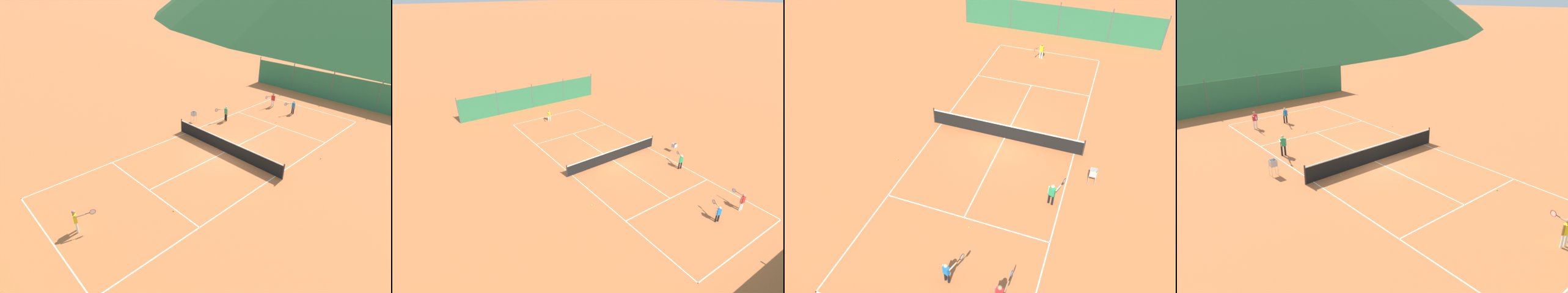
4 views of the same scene
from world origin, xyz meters
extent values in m
plane|color=#BC6638|center=(0.00, 0.00, 0.00)|extent=(600.00, 600.00, 0.00)
cube|color=white|center=(0.00, 11.90, 0.00)|extent=(8.25, 0.05, 0.01)
cube|color=white|center=(0.00, -11.90, 0.00)|extent=(8.25, 0.05, 0.01)
cube|color=white|center=(-4.10, 0.00, 0.00)|extent=(0.05, 23.85, 0.01)
cube|color=white|center=(4.10, 0.00, 0.00)|extent=(0.05, 23.85, 0.01)
cube|color=white|center=(0.00, 6.40, 0.00)|extent=(8.20, 0.05, 0.01)
cube|color=white|center=(0.00, -6.40, 0.00)|extent=(8.20, 0.05, 0.01)
cube|color=white|center=(0.00, 0.00, 0.00)|extent=(0.05, 12.80, 0.01)
cylinder|color=#2D2D2D|center=(-4.55, 0.00, 0.53)|extent=(0.08, 0.08, 1.06)
cylinder|color=#2D2D2D|center=(4.55, 0.00, 0.53)|extent=(0.08, 0.08, 1.06)
cube|color=black|center=(0.00, 0.00, 0.46)|extent=(9.10, 0.02, 0.91)
cube|color=white|center=(0.00, 0.00, 0.93)|extent=(9.10, 0.04, 0.06)
cube|color=#2D754C|center=(0.00, -15.50, 1.30)|extent=(17.20, 0.04, 2.60)
cylinder|color=#59595E|center=(-8.60, -15.50, 1.45)|extent=(0.08, 0.08, 2.90)
cylinder|color=#59595E|center=(-4.30, -15.50, 1.45)|extent=(0.08, 0.08, 2.90)
cylinder|color=#59595E|center=(0.00, -15.50, 1.45)|extent=(0.08, 0.08, 2.90)
cylinder|color=#59595E|center=(4.30, -15.50, 1.45)|extent=(0.08, 0.08, 2.90)
cylinder|color=#59595E|center=(8.60, -15.50, 1.45)|extent=(0.08, 0.08, 2.90)
cylinder|color=black|center=(-0.51, 9.64, 0.28)|extent=(0.10, 0.10, 0.56)
cylinder|color=black|center=(-0.68, 9.69, 0.28)|extent=(0.10, 0.10, 0.56)
cube|color=blue|center=(-0.59, 9.67, 0.77)|extent=(0.30, 0.23, 0.43)
sphere|color=tan|center=(-0.59, 9.67, 1.10)|extent=(0.17, 0.17, 0.17)
cylinder|color=tan|center=(-0.43, 9.61, 0.77)|extent=(0.06, 0.06, 0.43)
cylinder|color=tan|center=(-0.82, 9.51, 0.94)|extent=(0.19, 0.43, 0.06)
cylinder|color=black|center=(-0.92, 9.22, 0.94)|extent=(0.09, 0.20, 0.03)
torus|color=black|center=(-0.99, 8.99, 0.94)|extent=(0.11, 0.28, 0.28)
cylinder|color=silver|center=(-0.99, 8.99, 0.94)|extent=(0.08, 0.24, 0.25)
cylinder|color=white|center=(0.25, -10.71, 0.29)|extent=(0.10, 0.10, 0.58)
cylinder|color=white|center=(0.43, -10.75, 0.29)|extent=(0.10, 0.10, 0.58)
cube|color=yellow|center=(0.34, -10.73, 0.81)|extent=(0.31, 0.23, 0.45)
sphere|color=#A37556|center=(0.34, -10.73, 1.15)|extent=(0.18, 0.18, 0.18)
cylinder|color=#A37556|center=(0.17, -10.68, 0.81)|extent=(0.07, 0.07, 0.45)
cylinder|color=#A37556|center=(0.57, -10.56, 0.98)|extent=(0.18, 0.45, 0.07)
cylinder|color=black|center=(0.66, -10.24, 0.98)|extent=(0.08, 0.21, 0.03)
torus|color=red|center=(0.72, -10.01, 0.98)|extent=(0.09, 0.28, 0.28)
cylinder|color=silver|center=(0.72, -10.01, 0.98)|extent=(0.07, 0.24, 0.25)
cylinder|color=white|center=(-2.76, 9.86, 0.30)|extent=(0.11, 0.11, 0.60)
cylinder|color=white|center=(-2.96, 9.87, 0.30)|extent=(0.11, 0.11, 0.60)
cube|color=red|center=(-2.86, 9.87, 0.83)|extent=(0.30, 0.17, 0.46)
sphere|color=#A37556|center=(-2.86, 9.87, 1.18)|extent=(0.18, 0.18, 0.18)
cylinder|color=#A37556|center=(-2.68, 9.86, 0.83)|extent=(0.07, 0.07, 0.46)
cylinder|color=#A37556|center=(-3.05, 9.64, 1.01)|extent=(0.09, 0.46, 0.07)
cylinder|color=black|center=(-3.07, 9.30, 1.01)|extent=(0.04, 0.21, 0.03)
torus|color=#1E4CB2|center=(-3.07, 9.06, 1.01)|extent=(0.03, 0.28, 0.28)
cylinder|color=silver|center=(-3.07, 9.06, 1.01)|extent=(0.01, 0.25, 0.25)
cylinder|color=black|center=(-3.53, 4.10, 0.30)|extent=(0.11, 0.11, 0.60)
cylinder|color=black|center=(-3.71, 4.16, 0.30)|extent=(0.11, 0.11, 0.60)
cube|color=#239E5B|center=(-3.62, 4.13, 0.84)|extent=(0.33, 0.25, 0.47)
sphere|color=beige|center=(-3.62, 4.13, 1.19)|extent=(0.18, 0.18, 0.18)
cylinder|color=beige|center=(-3.44, 4.07, 0.84)|extent=(0.07, 0.07, 0.47)
cylinder|color=beige|center=(-3.87, 3.96, 1.02)|extent=(0.21, 0.47, 0.07)
cylinder|color=black|center=(-3.97, 3.64, 1.02)|extent=(0.09, 0.21, 0.03)
torus|color=black|center=(-4.04, 3.40, 1.02)|extent=(0.11, 0.28, 0.28)
cylinder|color=silver|center=(-4.04, 3.40, 1.02)|extent=(0.08, 0.24, 0.25)
sphere|color=#CCE033|center=(2.34, -6.54, 0.03)|extent=(0.07, 0.07, 0.07)
sphere|color=#CCE033|center=(-2.60, -0.32, 0.03)|extent=(0.07, 0.07, 0.07)
sphere|color=#CCE033|center=(-0.44, 6.87, 0.03)|extent=(0.07, 0.07, 0.07)
sphere|color=#CCE033|center=(4.98, 3.93, 0.03)|extent=(0.07, 0.07, 0.07)
cylinder|color=#B7B7BC|center=(-5.47, 1.82, 0.28)|extent=(0.02, 0.02, 0.55)
cylinder|color=#B7B7BC|center=(-5.13, 1.82, 0.28)|extent=(0.02, 0.02, 0.55)
cylinder|color=#B7B7BC|center=(-5.47, 2.16, 0.28)|extent=(0.02, 0.02, 0.55)
cylinder|color=#B7B7BC|center=(-5.13, 2.16, 0.28)|extent=(0.02, 0.02, 0.55)
cube|color=#B7B7BC|center=(-5.30, 1.99, 0.56)|extent=(0.34, 0.34, 0.02)
cube|color=#B7B7BC|center=(-5.30, 1.82, 0.72)|extent=(0.34, 0.02, 0.34)
cube|color=#B7B7BC|center=(-5.30, 2.16, 0.72)|extent=(0.34, 0.02, 0.34)
cube|color=#B7B7BC|center=(-5.47, 1.99, 0.72)|extent=(0.02, 0.34, 0.34)
cube|color=#B7B7BC|center=(-5.13, 1.99, 0.72)|extent=(0.02, 0.34, 0.34)
sphere|color=#CCE033|center=(-5.25, 2.00, 0.60)|extent=(0.07, 0.07, 0.07)
sphere|color=#CCE033|center=(-5.22, 2.08, 0.60)|extent=(0.07, 0.07, 0.07)
sphere|color=#CCE033|center=(-5.36, 1.86, 0.60)|extent=(0.07, 0.07, 0.07)
sphere|color=#CCE033|center=(-5.43, 2.04, 0.60)|extent=(0.07, 0.07, 0.07)
sphere|color=#CCE033|center=(-5.34, 2.03, 0.60)|extent=(0.07, 0.07, 0.07)
sphere|color=#CCE033|center=(-5.43, 1.98, 0.60)|extent=(0.07, 0.07, 0.07)
sphere|color=#CCE033|center=(-5.23, 2.07, 0.66)|extent=(0.07, 0.07, 0.07)
sphere|color=#CCE033|center=(-5.19, 2.11, 0.66)|extent=(0.07, 0.07, 0.07)
sphere|color=#CCE033|center=(-5.41, 2.11, 0.66)|extent=(0.07, 0.07, 0.07)
sphere|color=#CCE033|center=(-5.38, 1.95, 0.66)|extent=(0.07, 0.07, 0.07)
sphere|color=#CCE033|center=(-5.30, 1.98, 0.66)|extent=(0.07, 0.07, 0.07)
camera|label=1|loc=(11.95, -14.05, 10.31)|focal=28.00mm
camera|label=2|loc=(14.45, 17.22, 13.14)|focal=28.00mm
camera|label=3|loc=(-4.71, 17.00, 14.11)|focal=35.00mm
camera|label=4|loc=(-12.91, -15.38, 8.92)|focal=35.00mm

